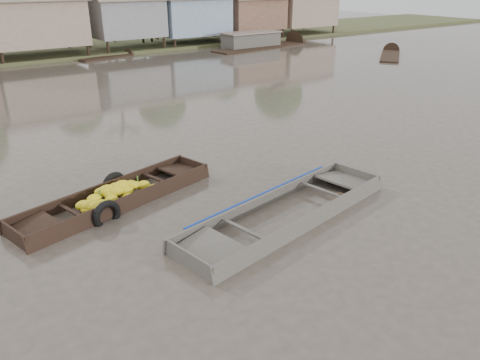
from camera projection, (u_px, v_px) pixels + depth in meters
ground at (237, 221)px, 11.92m from camera, size 120.00×120.00×0.00m
riverbank at (33, 13)px, 36.09m from camera, size 120.00×12.47×10.22m
banana_boat at (115, 198)px, 12.77m from camera, size 6.03×2.79×0.84m
viewer_boat at (286, 215)px, 12.13m from camera, size 6.87×2.86×0.54m
distant_boats at (198, 52)px, 36.86m from camera, size 47.29×15.33×1.38m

